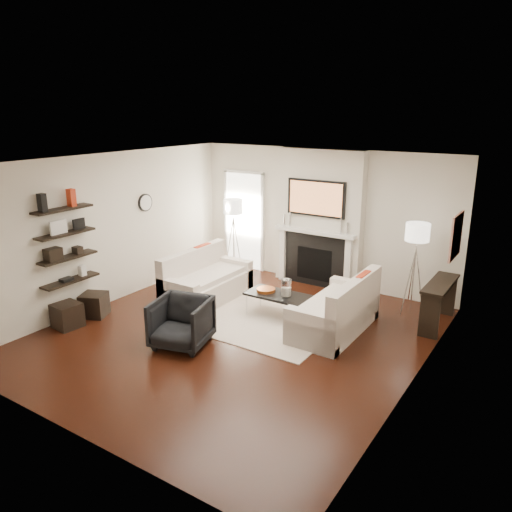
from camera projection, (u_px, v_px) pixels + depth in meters
The scene contains 71 objects.
room_envelope at pixel (234, 253), 7.49m from camera, with size 6.00×6.00×6.00m.
chimney_breast at pixel (319, 219), 9.80m from camera, with size 1.80×0.25×2.70m, color silver.
fireplace_surround at pixel (314, 261), 9.93m from camera, with size 1.30×0.02×1.04m, color black.
firebox at pixel (314, 264), 9.94m from camera, with size 0.75×0.02×0.65m, color black.
mantel_pilaster_l at pixel (282, 254), 10.27m from camera, with size 0.12×0.08×1.10m, color white.
mantel_pilaster_r at pixel (348, 266), 9.52m from camera, with size 0.12×0.08×1.10m, color white.
mantel_shelf at pixel (314, 232), 9.72m from camera, with size 1.70×0.18×0.07m, color white.
tv_body at pixel (316, 198), 9.55m from camera, with size 1.20×0.06×0.70m, color black.
tv_screen at pixel (315, 198), 9.52m from camera, with size 1.10×0.01×0.62m, color #BF723F.
candlestick_l_tall at pixel (290, 219), 9.96m from camera, with size 0.04×0.04×0.30m, color silver.
candlestick_l_short at pixel (285, 220), 10.04m from camera, with size 0.04×0.04×0.24m, color silver.
candlestick_r_tall at pixel (341, 226), 9.38m from camera, with size 0.04×0.04×0.30m, color silver.
candlestick_r_short at pixel (348, 228), 9.32m from camera, with size 0.04×0.04×0.24m, color silver.
hallway_panel at pixel (244, 221), 10.94m from camera, with size 0.90×0.02×2.10m, color white.
door_trim_l at pixel (226, 219), 11.17m from camera, with size 0.06×0.06×2.16m, color white.
door_trim_r at pixel (262, 224), 10.67m from camera, with size 0.06×0.06×2.16m, color white.
door_trim_top at pixel (244, 172), 10.61m from camera, with size 1.02×0.06×0.06m, color white.
rug at pixel (259, 320), 8.42m from camera, with size 2.60×2.00×0.01m, color beige.
loveseat_left_base at pixel (208, 289), 9.26m from camera, with size 0.85×1.80×0.42m, color silver.
loveseat_left_back at pixel (193, 270), 9.35m from camera, with size 0.18×1.80×0.80m, color silver.
loveseat_left_arm_n at pixel (178, 298), 8.59m from camera, with size 0.85×0.18×0.60m, color silver.
loveseat_left_arm_s at pixel (233, 273), 9.89m from camera, with size 0.85×0.18×0.60m, color silver.
loveseat_left_cushion at pixel (209, 276), 9.16m from camera, with size 0.63×1.44×0.10m, color silver.
pillow_left_orange at pixel (203, 256), 9.53m from camera, with size 0.10×0.42×0.42m, color #B22F15.
pillow_left_charcoal at pixel (182, 264), 9.05m from camera, with size 0.10×0.40×0.40m, color black.
loveseat_right_base at pixel (334, 318), 7.98m from camera, with size 0.85×1.80×0.42m, color silver.
loveseat_right_back at pixel (355, 304), 7.71m from camera, with size 0.18×1.80×0.80m, color silver.
loveseat_right_arm_n at pixel (311, 331), 7.30m from camera, with size 0.85×0.18×0.60m, color silver.
loveseat_right_arm_s at pixel (354, 297), 8.60m from camera, with size 0.85×0.18×0.60m, color silver.
loveseat_right_cushion at pixel (332, 302), 7.93m from camera, with size 0.63×1.44×0.10m, color silver.
pillow_right_orange at pixel (363, 286), 7.89m from camera, with size 0.10×0.42×0.42m, color #B22F15.
pillow_right_charcoal at pixel (348, 298), 7.41m from camera, with size 0.10×0.40×0.40m, color black.
coffee_table at pixel (278, 295), 8.43m from camera, with size 1.10×0.55×0.04m, color black.
coffee_leg_nw at pixel (247, 305), 8.57m from camera, with size 0.02×0.02×0.38m, color silver.
coffee_leg_ne at pixel (298, 318), 8.05m from camera, with size 0.02×0.02×0.38m, color silver.
coffee_leg_sw at pixel (260, 297), 8.93m from camera, with size 0.02×0.02×0.38m, color silver.
coffee_leg_se at pixel (310, 309), 8.40m from camera, with size 0.02×0.02×0.38m, color silver.
hurricane_glass at pixel (286, 288), 8.30m from camera, with size 0.17×0.17×0.30m, color white.
hurricane_candle at pixel (286, 292), 8.32m from camera, with size 0.11×0.11×0.16m, color white.
copper_bowl at pixel (266, 290), 8.55m from camera, with size 0.32×0.32×0.05m, color #B3521D.
armchair at pixel (181, 320), 7.42m from camera, with size 0.79×0.74×0.81m, color black.
lamp_left_post at pixel (234, 245), 10.73m from camera, with size 0.02×0.02×1.20m, color silver.
lamp_left_shade at pixel (233, 206), 10.49m from camera, with size 0.40×0.40×0.30m, color white.
lamp_left_leg_a at pixel (238, 246), 10.67m from camera, with size 0.02×0.02×1.25m, color silver.
lamp_left_leg_b at pixel (234, 244), 10.83m from camera, with size 0.02×0.02×1.25m, color silver.
lamp_left_leg_c at pixel (229, 246), 10.68m from camera, with size 0.02×0.02×1.25m, color silver.
lamp_right_post at pixel (413, 280), 8.56m from camera, with size 0.02×0.02×1.20m, color silver.
lamp_right_shade at pixel (418, 232), 8.32m from camera, with size 0.40×0.40×0.30m, color white.
lamp_right_leg_a at pixel (420, 281), 8.51m from camera, with size 0.02×0.02×1.25m, color silver.
lamp_right_leg_b at pixel (411, 278), 8.67m from camera, with size 0.02×0.02×1.25m, color silver.
lamp_right_leg_c at pixel (408, 281), 8.52m from camera, with size 0.02×0.02×1.25m, color silver.
console_top at pixel (441, 284), 8.01m from camera, with size 0.35×1.20×0.04m, color black.
console_leg_n at pixel (429, 317), 7.67m from camera, with size 0.30×0.04×0.71m, color black.
console_leg_s at pixel (446, 295), 8.56m from camera, with size 0.30×0.04×0.71m, color black.
wall_art at pixel (456, 236), 7.65m from camera, with size 0.03×0.70×0.70m, color tan.
shelf_bottom at pixel (71, 281), 8.24m from camera, with size 0.25×1.00×0.04m, color black.
shelf_lower at pixel (68, 257), 8.13m from camera, with size 0.25×1.00×0.04m, color black.
shelf_upper at pixel (65, 234), 8.01m from camera, with size 0.25×1.00×0.04m, color black.
shelf_top at pixel (63, 209), 7.90m from camera, with size 0.25×1.00×0.04m, color black.
decor_magfile_a at pixel (42, 203), 7.58m from camera, with size 0.12×0.10×0.28m, color black.
decor_magfile_b at pixel (71, 198), 8.00m from camera, with size 0.12×0.10×0.28m, color #B22F15.
decor_frame_a at pixel (58, 227), 7.88m from camera, with size 0.04×0.30×0.22m, color white.
decor_frame_b at pixel (79, 224), 8.20m from camera, with size 0.04×0.22×0.18m, color black.
decor_wine_rack at pixel (53, 254), 7.88m from camera, with size 0.18×0.25×0.20m, color black.
decor_box_small at pixel (78, 250), 8.26m from camera, with size 0.15×0.12×0.12m, color black.
decor_books at pixel (66, 279), 8.17m from camera, with size 0.14×0.20×0.05m, color black.
decor_box_tall at pixel (82, 270), 8.41m from camera, with size 0.10×0.10×0.18m, color white.
clock_rim at pixel (145, 203), 9.54m from camera, with size 0.34×0.34×0.04m, color black.
clock_face at pixel (146, 203), 9.53m from camera, with size 0.29×0.29×0.01m, color white.
ottoman_near at pixel (94, 305), 8.55m from camera, with size 0.40×0.40×0.40m, color black.
ottoman_far at pixel (67, 315), 8.11m from camera, with size 0.40×0.40×0.40m, color black.
Camera 1 is at (4.19, -5.85, 3.44)m, focal length 35.00 mm.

